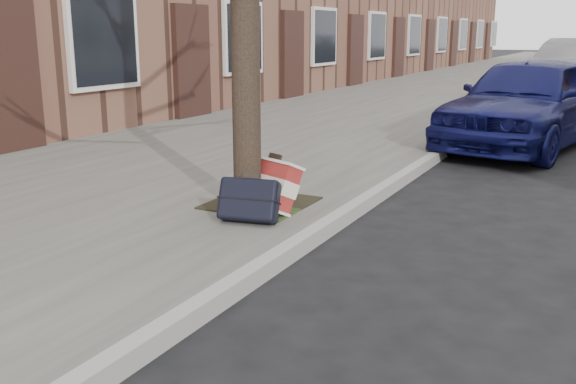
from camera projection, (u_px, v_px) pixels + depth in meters
The scene contains 6 objects.
ground at pixel (449, 308), 3.88m from camera, with size 120.00×120.00×0.00m, color black.
near_sidewalk at pixel (447, 88), 18.44m from camera, with size 5.00×70.00×0.12m, color slate.
dirt_patch at pixel (261, 203), 5.78m from camera, with size 0.85×0.85×0.01m, color black.
suitcase_red at pixel (267, 184), 5.52m from camera, with size 0.59×0.16×0.43m, color maroon.
suitcase_navy at pixel (249, 199), 5.17m from camera, with size 0.49×0.16×0.35m, color black.
car_near_front at pixel (528, 102), 9.09m from camera, with size 1.56×3.87×1.32m, color #10124E.
Camera 1 is at (0.78, -3.64, 1.63)m, focal length 40.00 mm.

